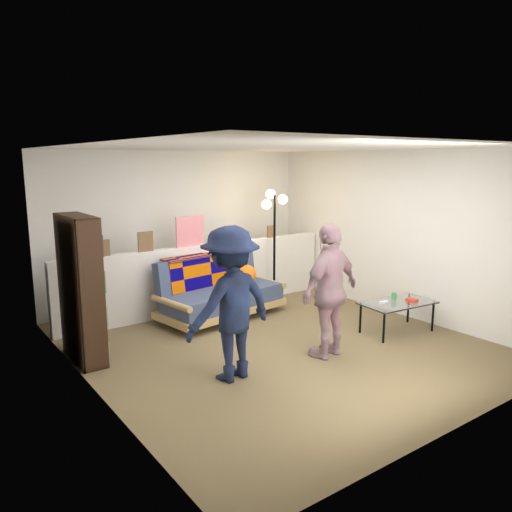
{
  "coord_description": "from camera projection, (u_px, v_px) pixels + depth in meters",
  "views": [
    {
      "loc": [
        -3.65,
        -4.67,
        2.25
      ],
      "look_at": [
        0.0,
        0.4,
        1.05
      ],
      "focal_mm": 35.0,
      "sensor_mm": 36.0,
      "label": 1
    }
  ],
  "objects": [
    {
      "name": "coffee_table",
      "position": [
        398.0,
        304.0,
        6.58
      ],
      "size": [
        1.03,
        0.64,
        0.51
      ],
      "color": "black",
      "rests_on": "ground"
    },
    {
      "name": "ground",
      "position": [
        275.0,
        343.0,
        6.24
      ],
      "size": [
        5.0,
        5.0,
        0.0
      ],
      "primitive_type": "plane",
      "color": "brown",
      "rests_on": "ground"
    },
    {
      "name": "room_shell",
      "position": [
        253.0,
        207.0,
        6.3
      ],
      "size": [
        4.6,
        5.05,
        2.45
      ],
      "color": "silver",
      "rests_on": "ground"
    },
    {
      "name": "ledge_decor",
      "position": [
        189.0,
        235.0,
        7.3
      ],
      "size": [
        2.97,
        0.02,
        0.45
      ],
      "color": "brown",
      "rests_on": "half_wall_ledge"
    },
    {
      "name": "half_wall_ledge",
      "position": [
        202.0,
        277.0,
        7.58
      ],
      "size": [
        4.45,
        0.15,
        1.0
      ],
      "primitive_type": "cube",
      "color": "silver",
      "rests_on": "ground"
    },
    {
      "name": "person_right",
      "position": [
        330.0,
        291.0,
        5.71
      ],
      "size": [
        0.96,
        0.52,
        1.56
      ],
      "primitive_type": "imported",
      "rotation": [
        0.0,
        0.0,
        3.3
      ],
      "color": "#CF869C",
      "rests_on": "ground"
    },
    {
      "name": "person_left",
      "position": [
        230.0,
        304.0,
        5.11
      ],
      "size": [
        1.1,
        0.72,
        1.61
      ],
      "primitive_type": "imported",
      "rotation": [
        0.0,
        0.0,
        3.26
      ],
      "color": "black",
      "rests_on": "ground"
    },
    {
      "name": "bookshelf",
      "position": [
        81.0,
        294.0,
        5.6
      ],
      "size": [
        0.28,
        0.83,
        1.66
      ],
      "color": "black",
      "rests_on": "ground"
    },
    {
      "name": "futon_sofa",
      "position": [
        220.0,
        292.0,
        7.24
      ],
      "size": [
        1.97,
        1.15,
        0.8
      ],
      "color": "tan",
      "rests_on": "ground"
    },
    {
      "name": "floor_lamp",
      "position": [
        274.0,
        223.0,
        7.85
      ],
      "size": [
        0.41,
        0.32,
        1.8
      ],
      "color": "black",
      "rests_on": "ground"
    }
  ]
}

